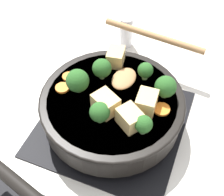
% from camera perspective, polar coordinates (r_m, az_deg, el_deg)
% --- Properties ---
extents(ground_plane, '(2.40, 2.40, 0.00)m').
position_cam_1_polar(ground_plane, '(0.70, -0.00, -4.64)').
color(ground_plane, white).
extents(front_burner_grate, '(0.31, 0.31, 0.03)m').
position_cam_1_polar(front_burner_grate, '(0.69, -0.00, -4.06)').
color(front_burner_grate, black).
rests_on(front_burner_grate, ground_plane).
extents(skillet_pan, '(0.31, 0.42, 0.06)m').
position_cam_1_polar(skillet_pan, '(0.65, -0.14, -1.68)').
color(skillet_pan, black).
rests_on(skillet_pan, front_burner_grate).
extents(wooden_spoon, '(0.26, 0.22, 0.02)m').
position_cam_1_polar(wooden_spoon, '(0.73, 5.56, 8.38)').
color(wooden_spoon, '#A87A4C').
rests_on(wooden_spoon, skillet_pan).
extents(tofu_cube_center_large, '(0.06, 0.06, 0.04)m').
position_cam_1_polar(tofu_cube_center_large, '(0.58, 3.28, -3.70)').
color(tofu_cube_center_large, '#DBB770').
rests_on(tofu_cube_center_large, skillet_pan).
extents(tofu_cube_near_handle, '(0.06, 0.06, 0.04)m').
position_cam_1_polar(tofu_cube_near_handle, '(0.60, -1.29, -1.01)').
color(tofu_cube_near_handle, '#DBB770').
rests_on(tofu_cube_near_handle, skillet_pan).
extents(tofu_cube_east_chunk, '(0.04, 0.05, 0.04)m').
position_cam_1_polar(tofu_cube_east_chunk, '(0.61, 6.25, -0.96)').
color(tofu_cube_east_chunk, '#DBB770').
rests_on(tofu_cube_east_chunk, skillet_pan).
extents(tofu_cube_west_chunk, '(0.04, 0.05, 0.04)m').
position_cam_1_polar(tofu_cube_west_chunk, '(0.70, 0.68, 7.50)').
color(tofu_cube_west_chunk, '#DBB770').
rests_on(tofu_cube_west_chunk, skillet_pan).
extents(broccoli_floret_near_spoon, '(0.04, 0.04, 0.05)m').
position_cam_1_polar(broccoli_floret_near_spoon, '(0.66, -1.86, 5.44)').
color(broccoli_floret_near_spoon, '#709956').
rests_on(broccoli_floret_near_spoon, skillet_pan).
extents(broccoli_floret_center_top, '(0.05, 0.05, 0.05)m').
position_cam_1_polar(broccoli_floret_center_top, '(0.63, -6.33, 3.15)').
color(broccoli_floret_center_top, '#709956').
rests_on(broccoli_floret_center_top, skillet_pan).
extents(broccoli_floret_east_rim, '(0.03, 0.03, 0.04)m').
position_cam_1_polar(broccoli_floret_east_rim, '(0.66, 6.12, 5.04)').
color(broccoli_floret_east_rim, '#709956').
rests_on(broccoli_floret_east_rim, skillet_pan).
extents(broccoli_floret_west_rim, '(0.04, 0.04, 0.05)m').
position_cam_1_polar(broccoli_floret_west_rim, '(0.63, 9.77, 2.04)').
color(broccoli_floret_west_rim, '#709956').
rests_on(broccoli_floret_west_rim, skillet_pan).
extents(broccoli_floret_north_edge, '(0.04, 0.04, 0.05)m').
position_cam_1_polar(broccoli_floret_north_edge, '(0.58, -2.06, -2.69)').
color(broccoli_floret_north_edge, '#709956').
rests_on(broccoli_floret_north_edge, skillet_pan).
extents(broccoli_floret_south_cluster, '(0.03, 0.03, 0.04)m').
position_cam_1_polar(broccoli_floret_south_cluster, '(0.57, 5.78, -4.83)').
color(broccoli_floret_south_cluster, '#709956').
rests_on(broccoli_floret_south_cluster, skillet_pan).
extents(carrot_slice_orange_thin, '(0.03, 0.03, 0.01)m').
position_cam_1_polar(carrot_slice_orange_thin, '(0.62, 9.07, -2.04)').
color(carrot_slice_orange_thin, orange).
rests_on(carrot_slice_orange_thin, skillet_pan).
extents(carrot_slice_near_center, '(0.03, 0.03, 0.01)m').
position_cam_1_polar(carrot_slice_near_center, '(0.68, -7.95, 3.90)').
color(carrot_slice_near_center, orange).
rests_on(carrot_slice_near_center, skillet_pan).
extents(carrot_slice_edge_slice, '(0.03, 0.03, 0.01)m').
position_cam_1_polar(carrot_slice_edge_slice, '(0.66, -9.07, 1.85)').
color(carrot_slice_edge_slice, orange).
rests_on(carrot_slice_edge_slice, skillet_pan).
extents(salt_shaker, '(0.04, 0.04, 0.09)m').
position_cam_1_polar(salt_shaker, '(0.87, 2.59, 11.97)').
color(salt_shaker, white).
rests_on(salt_shaker, ground_plane).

